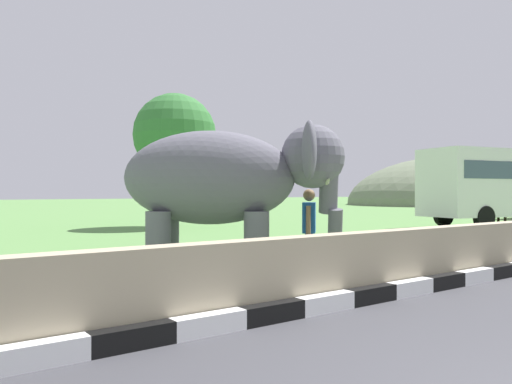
{
  "coord_description": "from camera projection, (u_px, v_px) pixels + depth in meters",
  "views": [
    {
      "loc": [
        -3.72,
        -0.91,
        1.61
      ],
      "look_at": [
        1.64,
        6.39,
        1.6
      ],
      "focal_mm": 35.55,
      "sensor_mm": 36.0,
      "label": 1
    }
  ],
  "objects": [
    {
      "name": "person_handler",
      "position": [
        309.0,
        227.0,
        9.68
      ],
      "size": [
        0.53,
        0.53,
        1.66
      ],
      "color": "navy",
      "rests_on": "ground_plane"
    },
    {
      "name": "bus_white",
      "position": [
        508.0,
        182.0,
        23.76
      ],
      "size": [
        9.35,
        4.3,
        3.5
      ],
      "color": "silver",
      "rests_on": "ground_plane"
    },
    {
      "name": "cow_near",
      "position": [
        495.0,
        207.0,
        23.85
      ],
      "size": [
        1.92,
        0.79,
        1.23
      ],
      "color": "#473323",
      "rests_on": "ground_plane"
    },
    {
      "name": "striped_curb",
      "position": [
        242.0,
        319.0,
        5.92
      ],
      "size": [
        16.2,
        0.2,
        0.24
      ],
      "color": "white",
      "rests_on": "ground_plane"
    },
    {
      "name": "hill_east",
      "position": [
        460.0,
        204.0,
        64.01
      ],
      "size": [
        31.34,
        25.07,
        12.36
      ],
      "color": "#69755B",
      "rests_on": "ground_plane"
    },
    {
      "name": "barrier_parapet",
      "position": [
        360.0,
        266.0,
        7.56
      ],
      "size": [
        28.0,
        0.36,
        1.0
      ],
      "primitive_type": "cube",
      "color": "tan",
      "rests_on": "ground_plane"
    },
    {
      "name": "elephant",
      "position": [
        230.0,
        180.0,
        9.19
      ],
      "size": [
        3.94,
        3.65,
        2.82
      ],
      "color": "slate",
      "rests_on": "ground_plane"
    },
    {
      "name": "tree_distant",
      "position": [
        175.0,
        135.0,
        22.97
      ],
      "size": [
        3.76,
        3.76,
        6.06
      ],
      "color": "brown",
      "rests_on": "ground_plane"
    }
  ]
}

